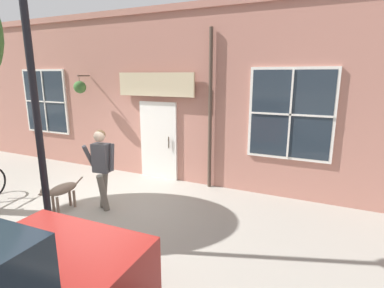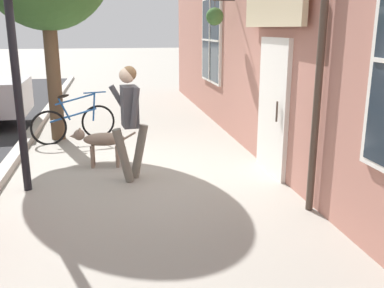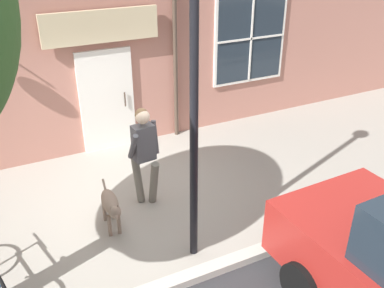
{
  "view_description": "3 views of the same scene",
  "coord_description": "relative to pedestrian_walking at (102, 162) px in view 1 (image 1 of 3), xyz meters",
  "views": [
    {
      "loc": [
        4.63,
        4.48,
        2.8
      ],
      "look_at": [
        -0.78,
        1.98,
        1.41
      ],
      "focal_mm": 28.0,
      "sensor_mm": 36.0,
      "label": 1
    },
    {
      "loc": [
        0.3,
        6.52,
        2.23
      ],
      "look_at": [
        -0.65,
        1.6,
        0.87
      ],
      "focal_mm": 40.0,
      "sensor_mm": 36.0,
      "label": 2
    },
    {
      "loc": [
        5.79,
        -1.7,
        4.25
      ],
      "look_at": [
        -0.15,
        1.25,
        0.8
      ],
      "focal_mm": 40.0,
      "sensor_mm": 36.0,
      "label": 3
    }
  ],
  "objects": [
    {
      "name": "ground_plane",
      "position": [
        -0.03,
        -0.3,
        -1.03
      ],
      "size": [
        90.0,
        90.0,
        0.0
      ],
      "primitive_type": "plane",
      "color": "gray"
    },
    {
      "name": "street_lamp",
      "position": [
        1.49,
        0.15,
        2.31
      ],
      "size": [
        0.32,
        0.32,
        5.17
      ],
      "color": "black",
      "rests_on": "ground_plane"
    },
    {
      "name": "storefront_facade",
      "position": [
        -2.37,
        -0.3,
        1.2
      ],
      "size": [
        0.95,
        18.0,
        4.45
      ],
      "color": "#B27566",
      "rests_on": "ground_plane"
    },
    {
      "name": "pedestrian_walking",
      "position": [
        0.0,
        0.0,
        0.0
      ],
      "size": [
        0.57,
        0.55,
        1.72
      ],
      "color": "#6B665B",
      "rests_on": "ground_plane"
    },
    {
      "name": "dog_on_leash",
      "position": [
        0.46,
        -0.74,
        -0.58
      ],
      "size": [
        1.08,
        0.3,
        0.67
      ],
      "color": "#7F6B5B",
      "rests_on": "ground_plane"
    }
  ]
}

